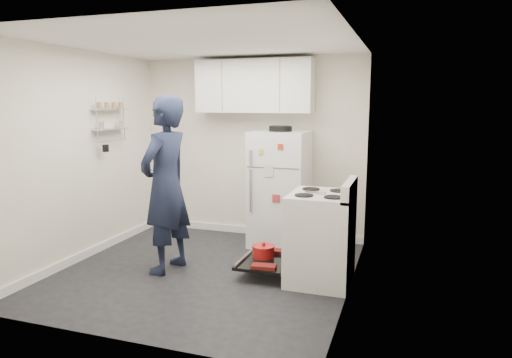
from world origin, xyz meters
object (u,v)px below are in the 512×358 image
(open_oven_door, at_px, (265,257))
(refrigerator, at_px, (280,188))
(electric_range, at_px, (320,238))
(person, at_px, (166,185))

(open_oven_door, relative_size, refrigerator, 0.44)
(electric_range, relative_size, open_oven_door, 1.57)
(electric_range, bearing_deg, open_oven_door, 177.47)
(electric_range, xyz_separation_m, refrigerator, (-0.74, 1.10, 0.30))
(open_oven_door, relative_size, person, 0.36)
(open_oven_door, bearing_deg, refrigerator, 97.27)
(open_oven_door, distance_m, refrigerator, 1.23)
(electric_range, distance_m, refrigerator, 1.36)
(person, bearing_deg, refrigerator, 152.41)
(refrigerator, bearing_deg, person, -125.21)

